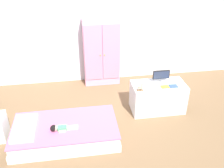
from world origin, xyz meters
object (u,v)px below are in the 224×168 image
tv_monitor (161,75)px  rocking_horse_toy (141,87)px  bed (66,132)px  tv_stand (158,97)px  doll (59,128)px  book_blue (173,86)px  book_yellow (165,87)px  wardrobe (101,52)px

tv_monitor → rocking_horse_toy: (-0.41, -0.23, -0.06)m
bed → tv_stand: tv_stand is taller
doll → book_blue: 1.94m
rocking_horse_toy → book_yellow: bearing=6.0°
bed → tv_stand: bearing=18.2°
bed → book_yellow: (1.64, 0.41, 0.39)m
wardrobe → rocking_horse_toy: size_ratio=10.75×
doll → tv_stand: tv_stand is taller
rocking_horse_toy → book_yellow: size_ratio=0.95×
doll → book_yellow: size_ratio=2.96×
wardrobe → tv_stand: bearing=-53.5°
tv_stand → book_blue: book_blue is taller
doll → tv_stand: bearing=20.7°
doll → tv_monitor: bearing=22.4°
rocking_horse_toy → tv_stand: bearing=22.7°
book_yellow → book_blue: (0.14, 0.00, 0.00)m
wardrobe → tv_stand: size_ratio=1.51×
bed → wardrobe: 1.89m
wardrobe → book_yellow: wardrobe is taller
doll → rocking_horse_toy: size_ratio=3.10×
book_blue → book_yellow: bearing=180.0°
bed → book_yellow: bearing=14.2°
tv_stand → book_yellow: (0.07, -0.10, 0.26)m
tv_stand → book_yellow: 0.29m
tv_stand → rocking_horse_toy: (-0.36, -0.15, 0.31)m
book_yellow → tv_stand: bearing=122.8°
tv_stand → book_yellow: bearing=-57.2°
tv_monitor → book_yellow: (0.02, -0.18, -0.12)m
book_blue → bed: bearing=-166.9°
doll → wardrobe: bearing=65.0°
rocking_horse_toy → bed: bearing=-163.1°
bed → book_yellow: book_yellow is taller
wardrobe → tv_monitor: size_ratio=4.74×
tv_monitor → book_blue: 0.27m
tv_stand → book_yellow: size_ratio=6.78×
wardrobe → book_blue: wardrobe is taller
book_yellow → book_blue: 0.14m
bed → doll: 0.21m
wardrobe → bed: bearing=-114.2°
wardrobe → tv_monitor: (0.88, -1.05, -0.05)m
wardrobe → rocking_horse_toy: wardrobe is taller
doll → tv_monitor: 1.87m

